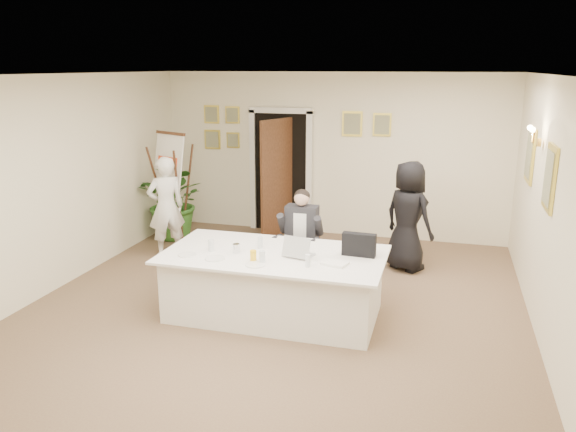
# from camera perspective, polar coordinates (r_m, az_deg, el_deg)

# --- Properties ---
(floor) EXTENTS (7.00, 7.00, 0.00)m
(floor) POSITION_cam_1_polar(r_m,az_deg,el_deg) (6.90, -1.71, -9.81)
(floor) COLOR brown
(floor) RESTS_ON ground
(ceiling) EXTENTS (6.00, 7.00, 0.02)m
(ceiling) POSITION_cam_1_polar(r_m,az_deg,el_deg) (6.26, -1.92, 14.13)
(ceiling) COLOR white
(ceiling) RESTS_ON wall_back
(wall_back) EXTENTS (6.00, 0.10, 2.80)m
(wall_back) POSITION_cam_1_polar(r_m,az_deg,el_deg) (9.77, 4.42, 6.18)
(wall_back) COLOR #F3EFCD
(wall_back) RESTS_ON floor
(wall_front) EXTENTS (6.00, 0.10, 2.80)m
(wall_front) POSITION_cam_1_polar(r_m,az_deg,el_deg) (3.45, -19.98, -11.67)
(wall_front) COLOR #F3EFCD
(wall_front) RESTS_ON floor
(wall_left) EXTENTS (0.10, 7.00, 2.80)m
(wall_left) POSITION_cam_1_polar(r_m,az_deg,el_deg) (7.86, -23.18, 2.83)
(wall_left) COLOR #F3EFCD
(wall_left) RESTS_ON floor
(wall_right) EXTENTS (0.10, 7.00, 2.80)m
(wall_right) POSITION_cam_1_polar(r_m,az_deg,el_deg) (6.25, 25.44, -0.33)
(wall_right) COLOR #F3EFCD
(wall_right) RESTS_ON floor
(doorway) EXTENTS (1.14, 0.86, 2.20)m
(doorway) POSITION_cam_1_polar(r_m,az_deg,el_deg) (9.87, -0.87, 4.21)
(doorway) COLOR black
(doorway) RESTS_ON floor
(pictures_back_wall) EXTENTS (3.40, 0.06, 0.80)m
(pictures_back_wall) POSITION_cam_1_polar(r_m,az_deg,el_deg) (9.87, -0.17, 8.95)
(pictures_back_wall) COLOR #DEC94B
(pictures_back_wall) RESTS_ON wall_back
(pictures_right_wall) EXTENTS (0.06, 2.20, 0.80)m
(pictures_right_wall) POSITION_cam_1_polar(r_m,az_deg,el_deg) (7.33, 24.07, 4.73)
(pictures_right_wall) COLOR #DEC94B
(pictures_right_wall) RESTS_ON wall_right
(wall_sconce) EXTENTS (0.20, 0.30, 0.24)m
(wall_sconce) POSITION_cam_1_polar(r_m,az_deg,el_deg) (7.28, 23.82, 7.48)
(wall_sconce) COLOR gold
(wall_sconce) RESTS_ON wall_right
(conference_table) EXTENTS (2.59, 1.38, 0.78)m
(conference_table) POSITION_cam_1_polar(r_m,az_deg,el_deg) (6.71, -1.41, -6.89)
(conference_table) COLOR white
(conference_table) RESTS_ON floor
(seated_man) EXTENTS (0.65, 0.69, 1.35)m
(seated_man) POSITION_cam_1_polar(r_m,az_deg,el_deg) (7.49, 1.33, -2.25)
(seated_man) COLOR black
(seated_man) RESTS_ON floor
(flip_chart) EXTENTS (0.66, 0.52, 1.83)m
(flip_chart) POSITION_cam_1_polar(r_m,az_deg,el_deg) (9.47, -11.40, 2.24)
(flip_chart) COLOR #321C0F
(flip_chart) RESTS_ON floor
(standing_man) EXTENTS (0.68, 0.67, 1.57)m
(standing_man) POSITION_cam_1_polar(r_m,az_deg,el_deg) (8.86, -12.29, 0.90)
(standing_man) COLOR white
(standing_man) RESTS_ON floor
(standing_woman) EXTENTS (0.93, 0.86, 1.60)m
(standing_woman) POSITION_cam_1_polar(r_m,az_deg,el_deg) (8.25, 12.09, -0.02)
(standing_woman) COLOR black
(standing_woman) RESTS_ON floor
(potted_palm) EXTENTS (1.20, 1.05, 1.29)m
(potted_palm) POSITION_cam_1_polar(r_m,az_deg,el_deg) (9.80, -11.34, 1.46)
(potted_palm) COLOR #2E6521
(potted_palm) RESTS_ON floor
(laptop) EXTENTS (0.40, 0.42, 0.28)m
(laptop) POSITION_cam_1_polar(r_m,az_deg,el_deg) (6.46, 1.10, -2.87)
(laptop) COLOR #B7BABC
(laptop) RESTS_ON conference_table
(laptop_bag) EXTENTS (0.39, 0.13, 0.27)m
(laptop_bag) POSITION_cam_1_polar(r_m,az_deg,el_deg) (6.49, 7.22, -2.91)
(laptop_bag) COLOR black
(laptop_bag) RESTS_ON conference_table
(paper_stack) EXTENTS (0.31, 0.26, 0.03)m
(paper_stack) POSITION_cam_1_polar(r_m,az_deg,el_deg) (6.23, 4.77, -4.82)
(paper_stack) COLOR white
(paper_stack) RESTS_ON conference_table
(plate_left) EXTENTS (0.22, 0.22, 0.01)m
(plate_left) POSITION_cam_1_polar(r_m,az_deg,el_deg) (6.60, -10.21, -3.89)
(plate_left) COLOR white
(plate_left) RESTS_ON conference_table
(plate_mid) EXTENTS (0.28, 0.28, 0.01)m
(plate_mid) POSITION_cam_1_polar(r_m,az_deg,el_deg) (6.43, -7.44, -4.30)
(plate_mid) COLOR white
(plate_mid) RESTS_ON conference_table
(plate_near) EXTENTS (0.28, 0.28, 0.01)m
(plate_near) POSITION_cam_1_polar(r_m,az_deg,el_deg) (6.19, -3.34, -4.97)
(plate_near) COLOR white
(plate_near) RESTS_ON conference_table
(glass_a) EXTENTS (0.09, 0.09, 0.14)m
(glass_a) POSITION_cam_1_polar(r_m,az_deg,el_deg) (6.69, -7.82, -2.98)
(glass_a) COLOR silver
(glass_a) RESTS_ON conference_table
(glass_b) EXTENTS (0.08, 0.08, 0.14)m
(glass_b) POSITION_cam_1_polar(r_m,az_deg,el_deg) (6.24, -2.63, -4.19)
(glass_b) COLOR silver
(glass_b) RESTS_ON conference_table
(glass_c) EXTENTS (0.07, 0.07, 0.14)m
(glass_c) POSITION_cam_1_polar(r_m,az_deg,el_deg) (6.13, 2.02, -4.55)
(glass_c) COLOR silver
(glass_c) RESTS_ON conference_table
(glass_d) EXTENTS (0.07, 0.07, 0.14)m
(glass_d) POSITION_cam_1_polar(r_m,az_deg,el_deg) (6.74, -2.84, -2.72)
(glass_d) COLOR silver
(glass_d) RESTS_ON conference_table
(oj_glass) EXTENTS (0.08, 0.08, 0.13)m
(oj_glass) POSITION_cam_1_polar(r_m,az_deg,el_deg) (6.30, -3.55, -4.07)
(oj_glass) COLOR yellow
(oj_glass) RESTS_ON conference_table
(steel_jug) EXTENTS (0.09, 0.09, 0.11)m
(steel_jug) POSITION_cam_1_polar(r_m,az_deg,el_deg) (6.60, -5.28, -3.29)
(steel_jug) COLOR silver
(steel_jug) RESTS_ON conference_table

